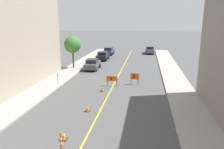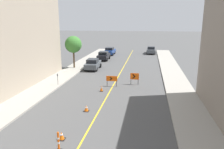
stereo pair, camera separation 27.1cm
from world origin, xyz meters
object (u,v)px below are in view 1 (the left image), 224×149
arrow_barricade_primary (112,79)px  parked_car_curb_near (92,64)px  traffic_cone_fourth (102,88)px  arrow_barricade_secondary (135,77)px  parking_meter_far_curb (58,77)px  traffic_cone_second (64,136)px  delineator_post_front (61,143)px  street_tree_left_near (73,45)px  parked_car_curb_mid (103,56)px  parked_car_curb_far (109,51)px  traffic_cone_third (87,108)px  parked_car_opposite_side (150,50)px

arrow_barricade_primary → parked_car_curb_near: parked_car_curb_near is taller
traffic_cone_fourth → arrow_barricade_secondary: (3.20, 3.07, 0.60)m
arrow_barricade_primary → arrow_barricade_secondary: (2.45, 1.15, 0.06)m
parking_meter_far_curb → traffic_cone_second: bearing=-65.9°
arrow_barricade_secondary → delineator_post_front: bearing=-102.3°
delineator_post_front → street_tree_left_near: bearing=106.8°
parked_car_curb_near → street_tree_left_near: bearing=176.9°
parked_car_curb_near → parked_car_curb_mid: bearing=87.6°
parked_car_curb_far → street_tree_left_near: bearing=-99.1°
parking_meter_far_curb → arrow_barricade_primary: bearing=8.9°
traffic_cone_fourth → delineator_post_front: delineator_post_front is taller
traffic_cone_second → street_tree_left_near: 20.96m
arrow_barricade_secondary → parking_meter_far_curb: (-8.39, -2.08, 0.17)m
arrow_barricade_secondary → traffic_cone_third: bearing=-110.8°
traffic_cone_third → arrow_barricade_primary: size_ratio=0.40×
arrow_barricade_primary → parked_car_curb_far: parked_car_curb_far is taller
delineator_post_front → traffic_cone_third: bearing=90.2°
parked_car_curb_near → parking_meter_far_curb: bearing=-103.0°
arrow_barricade_primary → traffic_cone_second: bearing=-97.8°
traffic_cone_fourth → arrow_barricade_secondary: size_ratio=0.46×
arrow_barricade_primary → traffic_cone_fourth: bearing=-113.4°
traffic_cone_second → parking_meter_far_curb: parking_meter_far_curb is taller
traffic_cone_second → parking_meter_far_curb: 11.68m
traffic_cone_third → traffic_cone_second: bearing=-94.0°
parking_meter_far_curb → street_tree_left_near: bearing=97.9°
traffic_cone_second → parked_car_opposite_side: (5.63, 37.34, 0.55)m
arrow_barricade_secondary → parking_meter_far_curb: 8.65m
traffic_cone_fourth → traffic_cone_third: bearing=-91.4°
street_tree_left_near → parked_car_opposite_side: bearing=56.4°
parked_car_curb_far → delineator_post_front: bearing=-82.2°
traffic_cone_second → parked_car_curb_far: 34.40m
traffic_cone_fourth → delineator_post_front: 10.84m
parked_car_curb_mid → arrow_barricade_secondary: bearing=-66.5°
traffic_cone_third → parked_car_opposite_side: bearing=80.8°
delineator_post_front → arrow_barricade_primary: 12.79m
traffic_cone_second → parked_car_curb_far: parked_car_curb_far is taller
arrow_barricade_primary → delineator_post_front: bearing=-95.8°
traffic_cone_third → parking_meter_far_curb: (-5.06, 6.21, 0.83)m
traffic_cone_third → delineator_post_front: (0.02, -5.62, 0.27)m
parked_car_curb_near → traffic_cone_third: bearing=-80.1°
arrow_barricade_secondary → parked_car_curb_near: (-6.70, 7.04, -0.10)m
delineator_post_front → parked_car_curb_near: 21.22m
arrow_barricade_primary → parked_car_curb_mid: size_ratio=0.28×
traffic_cone_third → parked_car_curb_mid: size_ratio=0.11×
parked_car_curb_near → parked_car_curb_far: same height
delineator_post_front → parking_meter_far_curb: bearing=113.3°
traffic_cone_fourth → arrow_barricade_primary: bearing=68.6°
parked_car_curb_mid → parked_car_opposite_side: same height
traffic_cone_fourth → arrow_barricade_secondary: 4.48m
parking_meter_far_curb → traffic_cone_third: bearing=-50.8°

